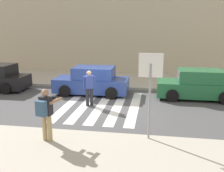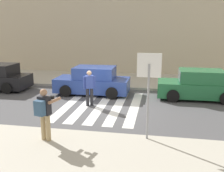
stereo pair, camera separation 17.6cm
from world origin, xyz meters
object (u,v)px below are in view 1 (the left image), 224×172
(parked_car_green, at_px, (197,85))
(parked_car_blue, at_px, (92,81))
(stop_sign, at_px, (150,77))
(photographer_with_backpack, at_px, (46,111))
(pedestrian_crossing, at_px, (89,86))

(parked_car_green, bearing_deg, parked_car_blue, 180.00)
(stop_sign, bearing_deg, parked_car_blue, 120.01)
(photographer_with_backpack, xyz_separation_m, parked_car_blue, (-0.07, 6.49, -0.44))
(stop_sign, xyz_separation_m, pedestrian_crossing, (-2.92, 3.53, -1.23))
(parked_car_blue, height_order, parked_car_green, same)
(photographer_with_backpack, distance_m, parked_car_blue, 6.51)
(pedestrian_crossing, bearing_deg, parked_car_green, 22.75)
(stop_sign, height_order, photographer_with_backpack, stop_sign)
(stop_sign, relative_size, pedestrian_crossing, 1.64)
(photographer_with_backpack, bearing_deg, parked_car_green, 49.17)
(pedestrian_crossing, bearing_deg, photographer_with_backpack, -94.40)
(stop_sign, distance_m, parked_car_blue, 6.79)
(stop_sign, relative_size, parked_car_blue, 0.69)
(parked_car_blue, bearing_deg, parked_car_green, -0.00)
(pedestrian_crossing, bearing_deg, parked_car_blue, 100.22)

